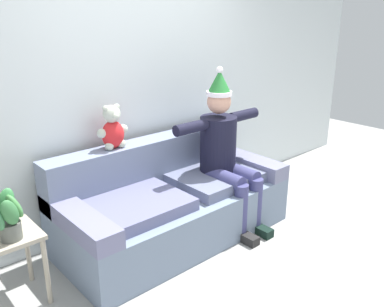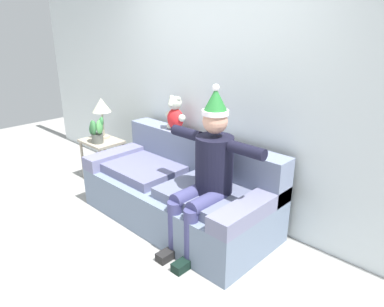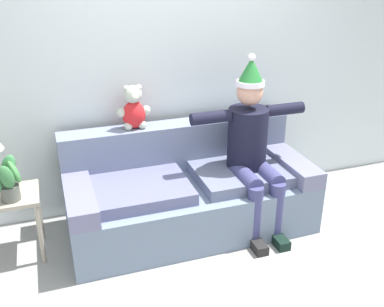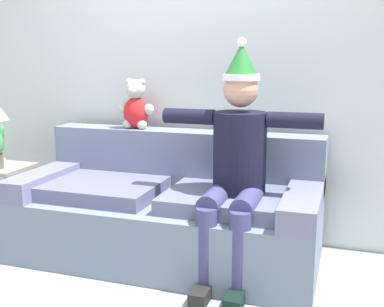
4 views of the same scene
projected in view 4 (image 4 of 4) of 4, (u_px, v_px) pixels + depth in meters
back_wall at (194, 63)px, 3.65m from camera, size 7.00×0.10×2.70m
couch at (169, 210)px, 3.34m from camera, size 2.08×0.95×0.86m
person_seated at (236, 160)px, 2.94m from camera, size 1.02×0.77×1.51m
teddy_bear at (136, 106)px, 3.60m from camera, size 0.29×0.17×0.38m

